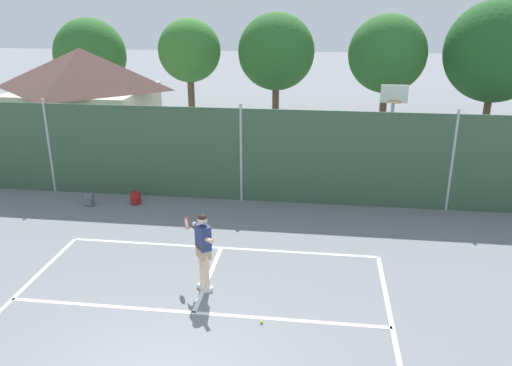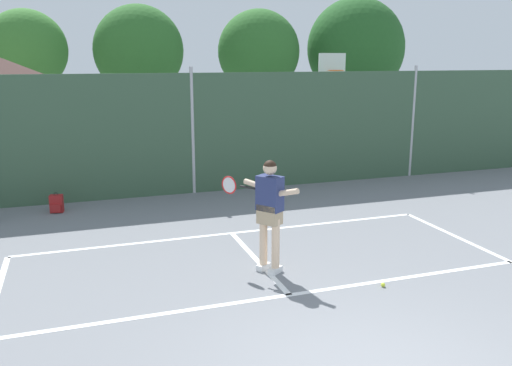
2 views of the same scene
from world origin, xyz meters
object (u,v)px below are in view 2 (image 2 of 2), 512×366
at_px(backpack_red, 56,204).
at_px(tennis_ball, 383,285).
at_px(basketball_hoop, 331,94).
at_px(tennis_player, 269,206).

bearing_deg(backpack_red, tennis_ball, -50.94).
bearing_deg(basketball_hoop, backpack_red, -160.59).
distance_m(tennis_player, backpack_red, 5.91).
bearing_deg(tennis_ball, basketball_hoop, 68.81).
distance_m(basketball_hoop, backpack_red, 8.97).
height_order(tennis_ball, backpack_red, backpack_red).
distance_m(tennis_ball, backpack_red, 7.63).
bearing_deg(tennis_ball, tennis_player, 141.68).
xyz_separation_m(tennis_ball, backpack_red, (-4.80, 5.92, 0.16)).
relative_size(tennis_player, backpack_red, 4.01).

